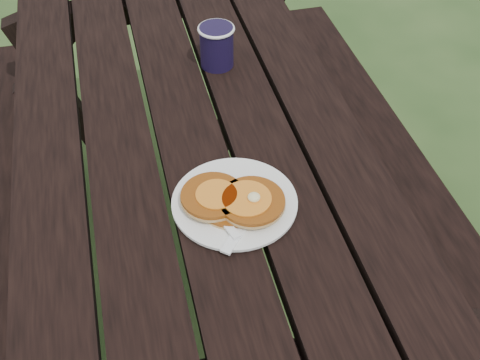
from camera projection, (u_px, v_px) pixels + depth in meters
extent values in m
plane|color=#253E1A|center=(199.00, 300.00, 1.89)|extent=(60.00, 60.00, 0.00)
cube|color=black|center=(183.00, 119.00, 1.38)|extent=(0.75, 1.80, 0.04)
cube|color=black|center=(385.00, 173.00, 1.69)|extent=(0.25, 1.80, 0.04)
cylinder|color=white|center=(235.00, 203.00, 1.16)|extent=(0.29, 0.29, 0.01)
cylinder|color=#8D4510|center=(232.00, 203.00, 1.14)|extent=(0.12, 0.12, 0.01)
cylinder|color=#8D4510|center=(212.00, 196.00, 1.14)|extent=(0.12, 0.12, 0.01)
cylinder|color=#8D4510|center=(252.00, 201.00, 1.13)|extent=(0.13, 0.13, 0.01)
cylinder|color=#C96E1C|center=(247.00, 198.00, 1.13)|extent=(0.09, 0.09, 0.00)
ellipsoid|color=#F4E59E|center=(254.00, 197.00, 1.12)|extent=(0.02, 0.02, 0.01)
cube|color=white|center=(247.00, 219.00, 1.12)|extent=(0.13, 0.15, 0.00)
cylinder|color=black|center=(217.00, 46.00, 1.47)|extent=(0.08, 0.08, 0.11)
torus|color=white|center=(216.00, 29.00, 1.43)|extent=(0.09, 0.09, 0.01)
cylinder|color=black|center=(216.00, 29.00, 1.43)|extent=(0.07, 0.07, 0.01)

